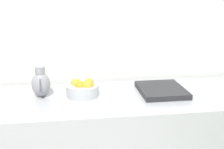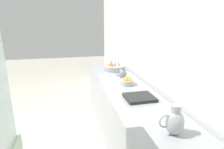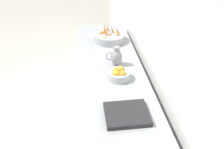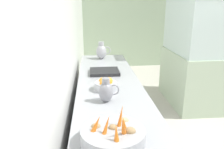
{
  "view_description": "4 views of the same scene",
  "coord_description": "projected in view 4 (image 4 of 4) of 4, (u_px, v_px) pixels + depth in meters",
  "views": [
    {
      "loc": [
        0.14,
        0.17,
        1.54
      ],
      "look_at": [
        -1.45,
        0.39,
        1.07
      ],
      "focal_mm": 43.48,
      "sensor_mm": 36.0,
      "label": 1
    },
    {
      "loc": [
        -0.75,
        2.63,
        1.77
      ],
      "look_at": [
        -1.32,
        0.28,
        1.09
      ],
      "focal_mm": 29.47,
      "sensor_mm": 36.0,
      "label": 2
    },
    {
      "loc": [
        -1.23,
        2.26,
        2.26
      ],
      "look_at": [
        -1.49,
        0.27,
        0.99
      ],
      "focal_mm": 41.7,
      "sensor_mm": 36.0,
      "label": 3
    },
    {
      "loc": [
        -1.69,
        -1.76,
        1.67
      ],
      "look_at": [
        -1.51,
        0.14,
        1.08
      ],
      "focal_mm": 35.82,
      "sensor_mm": 36.0,
      "label": 4
    }
  ],
  "objects": [
    {
      "name": "tile_wall_left",
      "position": [
        67.0,
        21.0,
        2.43
      ],
      "size": [
        0.1,
        7.83,
        3.0
      ],
      "primitive_type": "cube",
      "color": "white",
      "rests_on": "ground_plane"
    },
    {
      "name": "counter_sink_basin",
      "position": [
        104.0,
        72.0,
        2.62
      ],
      "size": [
        0.34,
        0.3,
        0.04
      ],
      "primitive_type": "cube",
      "color": "#232326",
      "rests_on": "prep_counter"
    },
    {
      "name": "prep_counter",
      "position": [
        110.0,
        128.0,
        2.31
      ],
      "size": [
        0.65,
        2.93,
        0.91
      ],
      "primitive_type": "cube",
      "color": "#9EA0A5",
      "rests_on": "ground_plane"
    },
    {
      "name": "glass_block_booth",
      "position": [
        207.0,
        40.0,
        3.74
      ],
      "size": [
        1.23,
        1.36,
        2.25
      ],
      "color": "#ADC1A3",
      "rests_on": "ground_plane"
    },
    {
      "name": "orange_bowl",
      "position": [
        106.0,
        85.0,
        2.1
      ],
      "size": [
        0.22,
        0.22,
        0.11
      ],
      "color": "#ADAFB5",
      "rests_on": "prep_counter"
    },
    {
      "name": "metal_pitcher_short",
      "position": [
        106.0,
        91.0,
        1.83
      ],
      "size": [
        0.17,
        0.12,
        0.2
      ],
      "color": "gray",
      "rests_on": "prep_counter"
    },
    {
      "name": "vegetable_colander",
      "position": [
        113.0,
        135.0,
        1.28
      ],
      "size": [
        0.38,
        0.38,
        0.22
      ],
      "color": "#9EA0A5",
      "rests_on": "prep_counter"
    },
    {
      "name": "metal_pitcher_tall",
      "position": [
        101.0,
        51.0,
        3.29
      ],
      "size": [
        0.21,
        0.15,
        0.25
      ],
      "color": "#A3A3A8",
      "rests_on": "prep_counter"
    }
  ]
}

